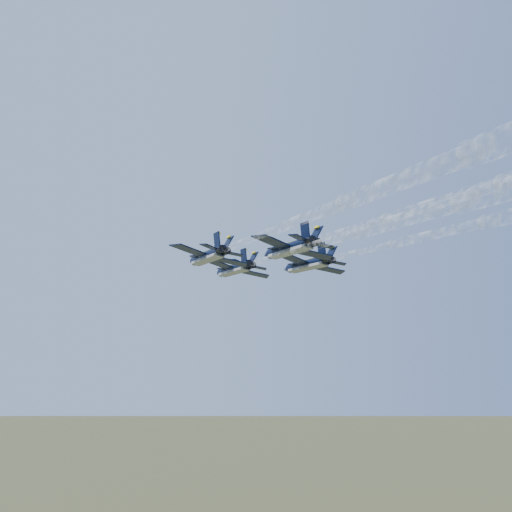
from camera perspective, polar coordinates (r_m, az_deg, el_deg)
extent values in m
cylinder|color=black|center=(111.40, -2.18, -1.28)|extent=(5.12, 14.35, 2.14)
cone|color=black|center=(119.21, -3.74, -1.89)|extent=(2.69, 3.18, 2.14)
ellipsoid|color=black|center=(114.87, -2.82, -1.27)|extent=(1.72, 2.77, 1.07)
cube|color=gray|center=(111.24, -2.25, -1.62)|extent=(4.35, 12.82, 0.79)
cube|color=black|center=(109.41, -3.75, -0.77)|extent=(7.03, 6.06, 1.40)
cube|color=yellow|center=(111.12, -4.08, -0.86)|extent=(5.34, 3.33, 1.40)
cube|color=black|center=(111.88, -0.33, -1.75)|extent=(6.45, 4.02, 1.40)
cube|color=yellow|center=(113.55, -0.70, -1.83)|extent=(5.97, 0.97, 1.40)
cube|color=black|center=(104.46, -1.88, -0.40)|extent=(3.25, 2.98, 0.69)
cube|color=black|center=(106.06, 0.32, -1.04)|extent=(3.01, 2.16, 0.69)
cube|color=black|center=(105.98, -1.24, 0.12)|extent=(0.99, 2.41, 2.79)
cube|color=black|center=(106.62, -0.35, -0.15)|extent=(1.98, 2.63, 2.52)
cylinder|color=black|center=(104.37, -0.86, -0.64)|extent=(1.63, 1.55, 1.39)
cylinder|color=black|center=(104.71, -0.38, -0.78)|extent=(1.63, 1.55, 1.39)
cylinder|color=black|center=(98.46, -4.84, 0.02)|extent=(5.12, 14.35, 2.14)
cone|color=black|center=(106.38, -6.39, -0.76)|extent=(2.69, 3.18, 2.14)
ellipsoid|color=black|center=(101.99, -5.47, -0.02)|extent=(1.72, 2.77, 1.07)
cube|color=gray|center=(98.29, -4.92, -0.37)|extent=(4.35, 12.82, 0.79)
cube|color=black|center=(96.65, -6.67, 0.62)|extent=(7.03, 6.06, 1.40)
cube|color=yellow|center=(98.38, -6.98, 0.49)|extent=(5.34, 3.33, 1.40)
cube|color=black|center=(98.76, -2.74, -0.52)|extent=(6.45, 4.02, 1.40)
cube|color=yellow|center=(100.46, -3.11, -0.63)|extent=(5.97, 0.97, 1.40)
cube|color=black|center=(91.55, -4.70, 1.12)|extent=(3.25, 2.98, 0.69)
cube|color=black|center=(92.93, -2.15, 0.36)|extent=(3.01, 2.16, 0.69)
cube|color=black|center=(93.04, -3.92, 1.68)|extent=(0.99, 2.41, 2.79)
cube|color=black|center=(93.59, -2.89, 1.37)|extent=(1.98, 2.63, 2.52)
cylinder|color=black|center=(91.36, -3.53, 0.84)|extent=(1.63, 1.55, 1.39)
cylinder|color=black|center=(91.65, -2.98, 0.68)|extent=(1.63, 1.55, 1.39)
cylinder|color=black|center=(106.71, 5.22, -0.82)|extent=(5.12, 14.35, 2.14)
cone|color=black|center=(114.06, 3.11, -1.49)|extent=(2.69, 3.18, 2.14)
ellipsoid|color=black|center=(110.00, 4.33, -0.82)|extent=(1.72, 2.77, 1.07)
cube|color=gray|center=(106.53, 5.16, -1.17)|extent=(4.35, 12.82, 0.79)
cube|color=black|center=(104.36, 3.73, -0.28)|extent=(7.03, 6.06, 1.40)
cube|color=yellow|center=(105.97, 3.28, -0.39)|extent=(5.34, 3.33, 1.40)
cube|color=black|center=(107.64, 7.10, -1.30)|extent=(6.45, 4.02, 1.40)
cube|color=yellow|center=(109.21, 6.61, -1.39)|extent=(5.97, 0.97, 1.40)
cube|color=black|center=(99.93, 6.04, 0.13)|extent=(3.25, 2.98, 0.69)
cube|color=black|center=(102.06, 8.19, -0.54)|extent=(3.01, 2.16, 0.69)
cube|color=black|center=(101.61, 6.59, 0.66)|extent=(0.99, 2.41, 2.79)
cube|color=black|center=(102.46, 7.46, 0.38)|extent=(1.98, 2.63, 2.52)
cylinder|color=black|center=(100.09, 7.11, -0.12)|extent=(1.63, 1.55, 1.39)
cylinder|color=black|center=(100.55, 7.57, -0.27)|extent=(1.63, 1.55, 1.39)
cylinder|color=black|center=(91.64, 3.42, 0.81)|extent=(5.12, 14.35, 2.14)
cone|color=black|center=(99.09, 1.12, -0.09)|extent=(2.69, 3.18, 2.14)
ellipsoid|color=black|center=(94.98, 2.45, 0.74)|extent=(1.72, 2.77, 1.07)
cube|color=gray|center=(91.45, 3.35, 0.40)|extent=(4.35, 12.82, 0.79)
cube|color=black|center=(89.41, 1.64, 1.48)|extent=(7.03, 6.06, 1.40)
cube|color=yellow|center=(91.05, 1.15, 1.32)|extent=(5.34, 3.33, 1.40)
cube|color=black|center=(92.45, 5.63, 0.23)|extent=(6.45, 4.02, 1.40)
cube|color=yellow|center=(94.03, 5.08, 0.10)|extent=(5.97, 0.97, 1.40)
cube|color=black|center=(84.87, 4.25, 2.06)|extent=(3.25, 2.98, 0.69)
cube|color=black|center=(86.86, 6.81, 1.22)|extent=(3.01, 2.16, 0.69)
cube|color=black|center=(86.55, 4.93, 2.64)|extent=(0.99, 2.41, 2.79)
cube|color=black|center=(87.34, 5.96, 2.30)|extent=(1.98, 2.63, 2.52)
cylinder|color=black|center=(84.96, 5.51, 1.76)|extent=(1.63, 1.55, 1.39)
cylinder|color=black|center=(85.39, 6.06, 1.57)|extent=(1.63, 1.55, 1.39)
cylinder|color=white|center=(96.59, 1.54, 0.19)|extent=(5.07, 18.43, 1.13)
cylinder|color=white|center=(81.53, 6.98, 2.33)|extent=(5.49, 18.52, 1.56)
cylinder|color=white|center=(67.69, 14.78, 5.34)|extent=(5.99, 18.63, 2.07)
cylinder|color=white|center=(83.44, -1.00, 1.95)|extent=(5.07, 18.43, 1.13)
cylinder|color=white|center=(68.18, 4.92, 4.90)|extent=(5.49, 18.52, 1.56)
cylinder|color=white|center=(54.34, 14.17, 9.33)|extent=(5.99, 18.63, 2.07)
cylinder|color=white|center=(93.02, 10.25, 0.79)|extent=(5.07, 18.43, 1.13)
cylinder|color=white|center=(79.60, 17.46, 3.08)|extent=(5.49, 18.52, 1.56)
cylinder|color=white|center=(77.82, 9.12, 3.02)|extent=(5.07, 18.43, 1.13)
cylinder|color=white|center=(64.50, 17.81, 6.31)|extent=(5.49, 18.52, 1.56)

